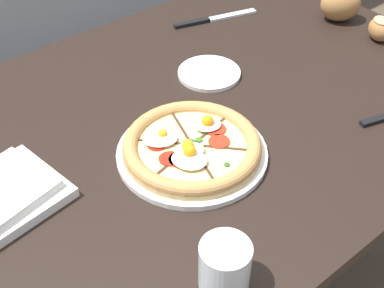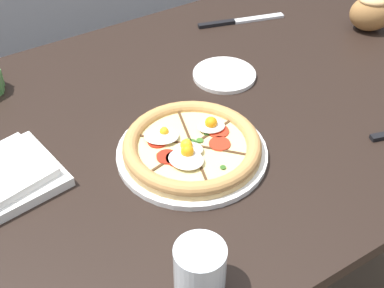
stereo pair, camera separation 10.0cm
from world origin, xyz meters
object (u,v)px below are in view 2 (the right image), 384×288
object	(u,v)px
pizza	(192,148)
knife_main	(240,21)
dining_table	(190,148)
napkin_folded	(0,179)
bread_piece_mid	(371,12)
water_glass	(200,270)
side_saucer	(224,75)

from	to	relation	value
pizza	knife_main	xyz separation A→B (m)	(0.41, 0.40, -0.02)
dining_table	napkin_folded	bearing A→B (deg)	177.59
bread_piece_mid	knife_main	bearing A→B (deg)	140.52
pizza	bread_piece_mid	size ratio (longest dim) A/B	2.18
bread_piece_mid	knife_main	size ratio (longest dim) A/B	0.57
dining_table	knife_main	xyz separation A→B (m)	(0.35, 0.29, 0.09)
dining_table	pizza	world-z (taller)	pizza
napkin_folded	bread_piece_mid	bearing A→B (deg)	3.02
pizza	water_glass	distance (m)	0.30
pizza	water_glass	bearing A→B (deg)	-120.18
knife_main	water_glass	xyz separation A→B (m)	(-0.56, -0.66, 0.03)
pizza	napkin_folded	bearing A→B (deg)	160.64
dining_table	bread_piece_mid	distance (m)	0.64
napkin_folded	water_glass	size ratio (longest dim) A/B	2.74
pizza	side_saucer	bearing A→B (deg)	42.05
dining_table	water_glass	world-z (taller)	water_glass
pizza	dining_table	bearing A→B (deg)	59.95
dining_table	napkin_folded	world-z (taller)	napkin_folded
knife_main	side_saucer	size ratio (longest dim) A/B	1.61
pizza	napkin_folded	distance (m)	0.37
knife_main	water_glass	world-z (taller)	water_glass
napkin_folded	side_saucer	world-z (taller)	napkin_folded
napkin_folded	bread_piece_mid	distance (m)	1.03
pizza	bread_piece_mid	bearing A→B (deg)	14.52
dining_table	napkin_folded	distance (m)	0.42
dining_table	bread_piece_mid	size ratio (longest dim) A/B	10.69
dining_table	knife_main	bearing A→B (deg)	39.67
knife_main	side_saucer	world-z (taller)	same
bread_piece_mid	water_glass	bearing A→B (deg)	-152.24
dining_table	side_saucer	world-z (taller)	side_saucer
dining_table	knife_main	distance (m)	0.47
bread_piece_mid	water_glass	world-z (taller)	bread_piece_mid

